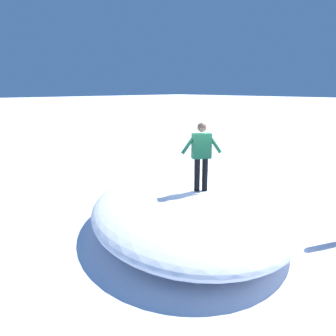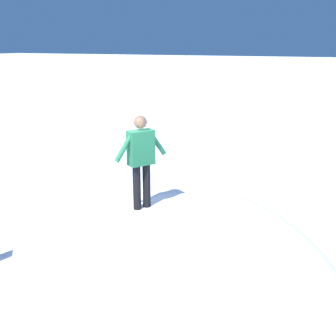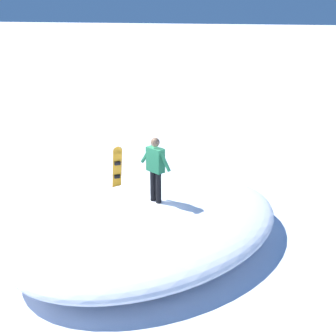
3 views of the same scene
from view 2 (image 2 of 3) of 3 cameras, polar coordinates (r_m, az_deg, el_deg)
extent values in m
plane|color=white|center=(7.01, -1.31, -16.21)|extent=(240.00, 240.00, 0.00)
ellipsoid|color=white|center=(7.30, -1.26, -9.93)|extent=(8.40, 8.77, 1.05)
cylinder|color=black|center=(7.02, -4.52, -2.82)|extent=(0.14, 0.14, 0.82)
cylinder|color=black|center=(7.11, -3.11, -2.51)|extent=(0.14, 0.14, 0.82)
cube|color=#195638|center=(6.85, -3.93, 2.95)|extent=(0.50, 0.43, 0.61)
sphere|color=#936B4C|center=(6.75, -4.01, 6.62)|extent=(0.22, 0.22, 0.22)
cylinder|color=#195638|center=(6.69, -6.30, 3.01)|extent=(0.37, 0.28, 0.50)
cylinder|color=#195638|center=(6.99, -1.69, 3.75)|extent=(0.37, 0.28, 0.50)
camera|label=1|loc=(15.27, -11.73, 16.01)|focal=39.06mm
camera|label=3|loc=(10.56, 66.00, 17.88)|focal=45.75mm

